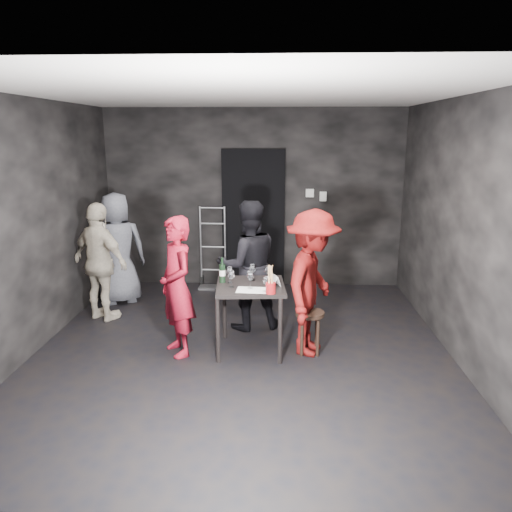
{
  "coord_description": "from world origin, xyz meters",
  "views": [
    {
      "loc": [
        0.38,
        -5.09,
        2.32
      ],
      "look_at": [
        0.14,
        0.25,
        1.0
      ],
      "focal_mm": 35.0,
      "sensor_mm": 36.0,
      "label": 1
    }
  ],
  "objects_px": {
    "tasting_table": "(251,294)",
    "bystander_cream": "(100,262)",
    "stool": "(310,321)",
    "server_red": "(177,287)",
    "bystander_grey": "(118,247)",
    "hand_truck": "(213,273)",
    "man_maroon": "(312,280)",
    "wine_bottle": "(222,273)",
    "breadstick_cup": "(271,280)",
    "woman_black": "(248,263)"
  },
  "relations": [
    {
      "from": "man_maroon",
      "to": "hand_truck",
      "type": "bearing_deg",
      "value": 49.61
    },
    {
      "from": "stool",
      "to": "bystander_cream",
      "type": "distance_m",
      "value": 2.76
    },
    {
      "from": "stool",
      "to": "wine_bottle",
      "type": "xyz_separation_m",
      "value": [
        -0.95,
        0.12,
        0.49
      ]
    },
    {
      "from": "tasting_table",
      "to": "man_maroon",
      "type": "xyz_separation_m",
      "value": [
        0.65,
        -0.02,
        0.17
      ]
    },
    {
      "from": "woman_black",
      "to": "breadstick_cup",
      "type": "height_order",
      "value": "woman_black"
    },
    {
      "from": "hand_truck",
      "to": "server_red",
      "type": "xyz_separation_m",
      "value": [
        -0.06,
        -2.41,
        0.52
      ]
    },
    {
      "from": "hand_truck",
      "to": "bystander_grey",
      "type": "bearing_deg",
      "value": -145.65
    },
    {
      "from": "server_red",
      "to": "bystander_cream",
      "type": "height_order",
      "value": "bystander_cream"
    },
    {
      "from": "stool",
      "to": "bystander_cream",
      "type": "xyz_separation_m",
      "value": [
        -2.57,
        0.91,
        0.39
      ]
    },
    {
      "from": "hand_truck",
      "to": "breadstick_cup",
      "type": "relative_size",
      "value": 3.99
    },
    {
      "from": "stool",
      "to": "man_maroon",
      "type": "distance_m",
      "value": 0.46
    },
    {
      "from": "bystander_grey",
      "to": "server_red",
      "type": "bearing_deg",
      "value": 99.23
    },
    {
      "from": "hand_truck",
      "to": "man_maroon",
      "type": "xyz_separation_m",
      "value": [
        1.37,
        -2.32,
        0.59
      ]
    },
    {
      "from": "man_maroon",
      "to": "bystander_grey",
      "type": "height_order",
      "value": "man_maroon"
    },
    {
      "from": "man_maroon",
      "to": "bystander_grey",
      "type": "bearing_deg",
      "value": 78.28
    },
    {
      "from": "man_maroon",
      "to": "wine_bottle",
      "type": "height_order",
      "value": "man_maroon"
    },
    {
      "from": "stool",
      "to": "man_maroon",
      "type": "relative_size",
      "value": 0.29
    },
    {
      "from": "woman_black",
      "to": "wine_bottle",
      "type": "distance_m",
      "value": 0.64
    },
    {
      "from": "server_red",
      "to": "wine_bottle",
      "type": "xyz_separation_m",
      "value": [
        0.46,
        0.18,
        0.11
      ]
    },
    {
      "from": "server_red",
      "to": "bystander_grey",
      "type": "bearing_deg",
      "value": -177.12
    },
    {
      "from": "hand_truck",
      "to": "bystander_cream",
      "type": "distance_m",
      "value": 1.96
    },
    {
      "from": "stool",
      "to": "server_red",
      "type": "bearing_deg",
      "value": -177.71
    },
    {
      "from": "stool",
      "to": "man_maroon",
      "type": "xyz_separation_m",
      "value": [
        0.02,
        0.03,
        0.45
      ]
    },
    {
      "from": "tasting_table",
      "to": "bystander_grey",
      "type": "bearing_deg",
      "value": 141.62
    },
    {
      "from": "tasting_table",
      "to": "breadstick_cup",
      "type": "height_order",
      "value": "breadstick_cup"
    },
    {
      "from": "wine_bottle",
      "to": "tasting_table",
      "type": "bearing_deg",
      "value": -13.89
    },
    {
      "from": "man_maroon",
      "to": "bystander_cream",
      "type": "bearing_deg",
      "value": 90.38
    },
    {
      "from": "man_maroon",
      "to": "bystander_cream",
      "type": "distance_m",
      "value": 2.73
    },
    {
      "from": "tasting_table",
      "to": "breadstick_cup",
      "type": "relative_size",
      "value": 2.39
    },
    {
      "from": "bystander_cream",
      "to": "bystander_grey",
      "type": "bearing_deg",
      "value": -61.89
    },
    {
      "from": "tasting_table",
      "to": "stool",
      "type": "distance_m",
      "value": 0.7
    },
    {
      "from": "bystander_grey",
      "to": "tasting_table",
      "type": "bearing_deg",
      "value": 115.59
    },
    {
      "from": "hand_truck",
      "to": "breadstick_cup",
      "type": "height_order",
      "value": "hand_truck"
    },
    {
      "from": "tasting_table",
      "to": "bystander_grey",
      "type": "distance_m",
      "value": 2.46
    },
    {
      "from": "woman_black",
      "to": "breadstick_cup",
      "type": "bearing_deg",
      "value": 89.74
    },
    {
      "from": "tasting_table",
      "to": "stool",
      "type": "bearing_deg",
      "value": -4.15
    },
    {
      "from": "woman_black",
      "to": "wine_bottle",
      "type": "height_order",
      "value": "woman_black"
    },
    {
      "from": "tasting_table",
      "to": "bystander_cream",
      "type": "distance_m",
      "value": 2.12
    },
    {
      "from": "man_maroon",
      "to": "bystander_cream",
      "type": "xyz_separation_m",
      "value": [
        -2.59,
        0.88,
        -0.06
      ]
    },
    {
      "from": "wine_bottle",
      "to": "man_maroon",
      "type": "bearing_deg",
      "value": -5.57
    },
    {
      "from": "stool",
      "to": "breadstick_cup",
      "type": "bearing_deg",
      "value": -150.25
    },
    {
      "from": "server_red",
      "to": "wine_bottle",
      "type": "distance_m",
      "value": 0.51
    },
    {
      "from": "tasting_table",
      "to": "bystander_cream",
      "type": "relative_size",
      "value": 0.5
    },
    {
      "from": "tasting_table",
      "to": "server_red",
      "type": "xyz_separation_m",
      "value": [
        -0.77,
        -0.1,
        0.1
      ]
    },
    {
      "from": "woman_black",
      "to": "bystander_cream",
      "type": "distance_m",
      "value": 1.88
    },
    {
      "from": "wine_bottle",
      "to": "breadstick_cup",
      "type": "xyz_separation_m",
      "value": [
        0.53,
        -0.36,
        0.04
      ]
    },
    {
      "from": "server_red",
      "to": "woman_black",
      "type": "height_order",
      "value": "woman_black"
    },
    {
      "from": "bystander_cream",
      "to": "stool",
      "type": "bearing_deg",
      "value": -170.48
    },
    {
      "from": "hand_truck",
      "to": "woman_black",
      "type": "relative_size",
      "value": 0.76
    },
    {
      "from": "bystander_cream",
      "to": "wine_bottle",
      "type": "height_order",
      "value": "bystander_cream"
    }
  ]
}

